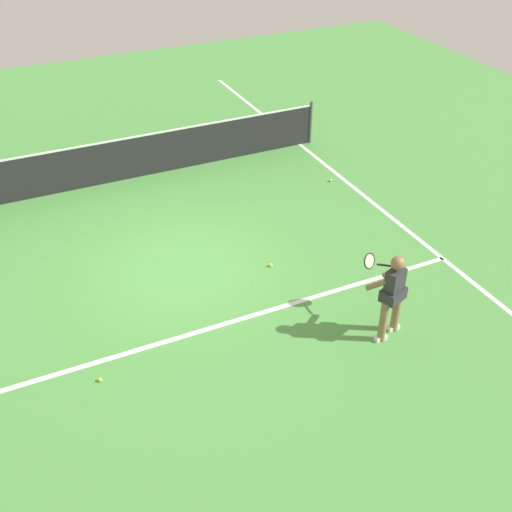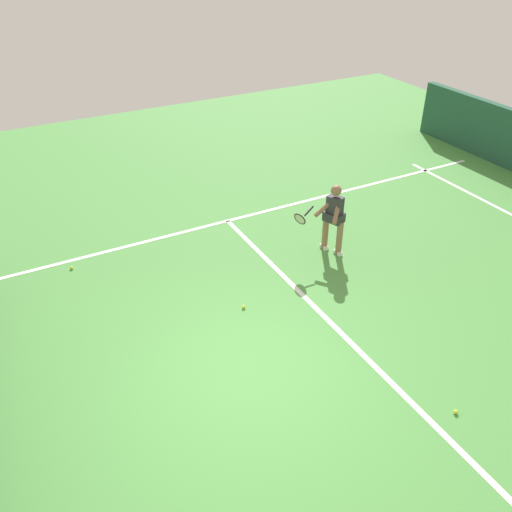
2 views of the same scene
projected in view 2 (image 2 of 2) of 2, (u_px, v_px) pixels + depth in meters
name	position (u px, v px, depth m)	size (l,w,h in m)	color
ground_plane	(248.00, 373.00, 8.66)	(27.35, 27.35, 0.00)	#4C9342
service_line_marking	(344.00, 336.00, 9.39)	(9.27, 0.10, 0.01)	white
sideline_right_marking	(152.00, 240.00, 12.09)	(0.10, 19.04, 0.01)	white
tennis_player	(333.00, 217.00, 11.24)	(0.66, 1.10, 1.55)	#8C6647
tennis_ball_near	(456.00, 412.00, 7.94)	(0.07, 0.07, 0.07)	#D1E533
tennis_ball_mid	(244.00, 307.00, 10.02)	(0.07, 0.07, 0.07)	#D1E533
tennis_ball_far	(71.00, 268.00, 11.11)	(0.07, 0.07, 0.07)	#D1E533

